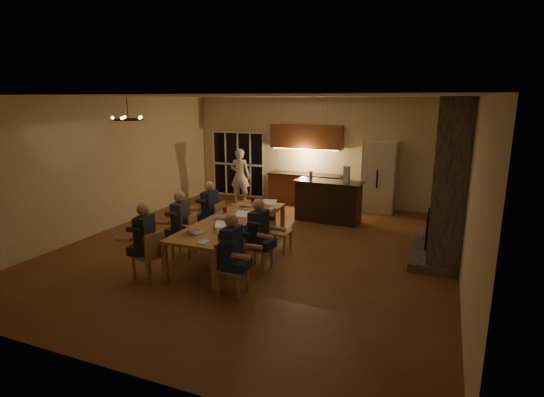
{
  "coord_description": "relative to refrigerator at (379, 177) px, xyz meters",
  "views": [
    {
      "loc": [
        3.57,
        -7.91,
        3.16
      ],
      "look_at": [
        0.21,
        0.3,
        1.06
      ],
      "focal_mm": 28.0,
      "sensor_mm": 36.0,
      "label": 1
    }
  ],
  "objects": [
    {
      "name": "laptop_e",
      "position": [
        -2.42,
        -3.53,
        -0.14
      ],
      "size": [
        0.37,
        0.34,
        0.23
      ],
      "primitive_type": null,
      "rotation": [
        0.0,
        0.0,
        2.92
      ],
      "color": "silver",
      "rests_on": "dining_table"
    },
    {
      "name": "kitchenette",
      "position": [
        -2.2,
        0.05,
        0.2
      ],
      "size": [
        2.24,
        0.68,
        2.4
      ],
      "primitive_type": null,
      "color": "brown",
      "rests_on": "ground"
    },
    {
      "name": "person_right_mid",
      "position": [
        -1.41,
        -5.2,
        -0.31
      ],
      "size": [
        0.67,
        0.67,
        1.38
      ],
      "primitive_type": null,
      "rotation": [
        0.0,
        0.0,
        1.44
      ],
      "color": "#22262C",
      "rests_on": "ground"
    },
    {
      "name": "plate_left",
      "position": [
        -2.53,
        -5.62,
        -0.24
      ],
      "size": [
        0.25,
        0.25,
        0.02
      ],
      "primitive_type": "cylinder",
      "color": "silver",
      "rests_on": "dining_table"
    },
    {
      "name": "can_cola",
      "position": [
        -2.45,
        -3.22,
        -0.19
      ],
      "size": [
        0.07,
        0.07,
        0.12
      ],
      "primitive_type": "cylinder",
      "color": "#3F0F0C",
      "rests_on": "dining_table"
    },
    {
      "name": "laptop_c",
      "position": [
        -2.48,
        -4.65,
        -0.14
      ],
      "size": [
        0.42,
        0.4,
        0.23
      ],
      "primitive_type": null,
      "rotation": [
        0.0,
        0.0,
        3.65
      ],
      "color": "silver",
      "rests_on": "dining_table"
    },
    {
      "name": "laptop_a",
      "position": [
        -2.45,
        -5.68,
        -0.14
      ],
      "size": [
        0.42,
        0.4,
        0.23
      ],
      "primitive_type": null,
      "rotation": [
        0.0,
        0.0,
        2.6
      ],
      "color": "silver",
      "rests_on": "dining_table"
    },
    {
      "name": "standing_person",
      "position": [
        -4.1,
        -0.55,
        -0.16
      ],
      "size": [
        0.66,
        0.48,
        1.69
      ],
      "primitive_type": "imported",
      "rotation": [
        0.0,
        0.0,
        3.26
      ],
      "color": "silver",
      "rests_on": "ground"
    },
    {
      "name": "redcup_mid",
      "position": [
        -2.65,
        -4.22,
        -0.19
      ],
      "size": [
        0.08,
        0.08,
        0.12
      ],
      "primitive_type": "cylinder",
      "color": "#B00C0B",
      "rests_on": "dining_table"
    },
    {
      "name": "dining_table",
      "position": [
        -2.24,
        -4.67,
        -0.62
      ],
      "size": [
        1.1,
        3.36,
        0.75
      ],
      "primitive_type": "cube",
      "color": "tan",
      "rests_on": "ground"
    },
    {
      "name": "ceiling",
      "position": [
        -1.9,
        -4.15,
        2.22
      ],
      "size": [
        8.0,
        9.0,
        0.04
      ],
      "primitive_type": "cube",
      "color": "white",
      "rests_on": "back_wall"
    },
    {
      "name": "can_right",
      "position": [
        -1.83,
        -4.43,
        -0.19
      ],
      "size": [
        0.07,
        0.07,
        0.12
      ],
      "primitive_type": "cylinder",
      "color": "#B2B2B7",
      "rests_on": "dining_table"
    },
    {
      "name": "person_right_near",
      "position": [
        -1.4,
        -6.3,
        -0.31
      ],
      "size": [
        0.61,
        0.61,
        1.38
      ],
      "primitive_type": null,
      "rotation": [
        0.0,
        0.0,
        1.59
      ],
      "color": "#1E2F4C",
      "rests_on": "ground"
    },
    {
      "name": "person_left_near",
      "position": [
        -3.13,
        -6.29,
        -0.31
      ],
      "size": [
        0.7,
        0.7,
        1.38
      ],
      "primitive_type": null,
      "rotation": [
        0.0,
        0.0,
        -1.39
      ],
      "color": "#22262C",
      "rests_on": "ground"
    },
    {
      "name": "person_left_far",
      "position": [
        -3.1,
        -4.08,
        -0.31
      ],
      "size": [
        0.6,
        0.6,
        1.38
      ],
      "primitive_type": null,
      "rotation": [
        0.0,
        0.0,
        -1.58
      ],
      "color": "#1E2F4C",
      "rests_on": "ground"
    },
    {
      "name": "person_left_mid",
      "position": [
        -3.13,
        -5.19,
        -0.31
      ],
      "size": [
        0.68,
        0.68,
        1.38
      ],
      "primitive_type": null,
      "rotation": [
        0.0,
        0.0,
        -1.43
      ],
      "color": "#3A4045",
      "rests_on": "ground"
    },
    {
      "name": "chandelier",
      "position": [
        -4.24,
        -5.2,
        1.75
      ],
      "size": [
        0.61,
        0.61,
        0.03
      ],
      "primitive_type": "torus",
      "color": "black",
      "rests_on": "ceiling"
    },
    {
      "name": "left_wall",
      "position": [
        -5.92,
        -4.15,
        0.6
      ],
      "size": [
        0.04,
        9.0,
        3.2
      ],
      "primitive_type": "cube",
      "color": "beige",
      "rests_on": "ground"
    },
    {
      "name": "refrigerator",
      "position": [
        0.0,
        0.0,
        0.0
      ],
      "size": [
        0.9,
        0.68,
        2.0
      ],
      "primitive_type": "cube",
      "color": "beige",
      "rests_on": "ground"
    },
    {
      "name": "bar_blender",
      "position": [
        -0.58,
        -1.61,
        0.29
      ],
      "size": [
        0.15,
        0.15,
        0.42
      ],
      "primitive_type": "cube",
      "rotation": [
        0.0,
        0.0,
        -0.13
      ],
      "color": "silver",
      "rests_on": "bar_island"
    },
    {
      "name": "laptop_f",
      "position": [
        -1.9,
        -3.55,
        -0.14
      ],
      "size": [
        0.37,
        0.34,
        0.23
      ],
      "primitive_type": null,
      "rotation": [
        0.0,
        0.0,
        0.19
      ],
      "color": "silver",
      "rests_on": "dining_table"
    },
    {
      "name": "mug_mid",
      "position": [
        -2.2,
        -4.1,
        -0.2
      ],
      "size": [
        0.08,
        0.08,
        0.1
      ],
      "primitive_type": "cylinder",
      "color": "silver",
      "rests_on": "dining_table"
    },
    {
      "name": "chair_left_mid",
      "position": [
        -3.13,
        -5.1,
        -0.55
      ],
      "size": [
        0.51,
        0.51,
        0.89
      ],
      "primitive_type": null,
      "rotation": [
        0.0,
        0.0,
        -1.39
      ],
      "color": "tan",
      "rests_on": "ground"
    },
    {
      "name": "chair_left_near",
      "position": [
        -3.07,
        -6.32,
        -0.55
      ],
      "size": [
        0.51,
        0.51,
        0.89
      ],
      "primitive_type": null,
      "rotation": [
        0.0,
        0.0,
        -1.74
      ],
      "color": "tan",
      "rests_on": "ground"
    },
    {
      "name": "redcup_near",
      "position": [
        -1.83,
        -5.9,
        -0.19
      ],
      "size": [
        0.09,
        0.09,
        0.12
      ],
      "primitive_type": "cylinder",
      "color": "#B00C0B",
      "rests_on": "dining_table"
    },
    {
      "name": "plate_near",
      "position": [
        -1.84,
        -5.2,
        -0.24
      ],
      "size": [
        0.26,
        0.26,
        0.02
      ],
      "primitive_type": "cylinder",
      "color": "silver",
      "rests_on": "dining_table"
    },
    {
      "name": "chair_right_near",
      "position": [
        -1.4,
        -6.27,
        -0.55
      ],
      "size": [
        0.46,
        0.46,
        0.89
      ],
      "primitive_type": null,
      "rotation": [
        0.0,
        0.0,
        1.62
      ],
      "color": "tan",
      "rests_on": "ground"
    },
    {
      "name": "plate_far",
      "position": [
        -1.77,
        -3.89,
        -0.24
      ],
      "size": [
        0.27,
        0.27,
        0.02
      ],
      "primitive_type": "cylinder",
      "color": "silver",
      "rests_on": "dining_table"
    },
    {
      "name": "back_wall",
      "position": [
        -1.9,
        0.37,
        0.6
      ],
      "size": [
        8.0,
        0.04,
        3.2
      ],
      "primitive_type": "cube",
      "color": "beige",
      "rests_on": "ground"
    },
    {
      "name": "chair_left_far",
      "position": [
        -3.09,
        -4.02,
        -0.55
      ],
      "size": [
        0.45,
        0.45,
        0.89
      ],
      "primitive_type": null,
      "rotation": [
        0.0,
        0.0,
        -1.55
      ],
      "color": "tan",
      "rests_on": "ground"
    },
    {
      "name": "chair_right_far",
      "position": [
        -1.4,
        -4.15,
        -0.55
      ],
      "size": [
        0.45,
        0.45,
        0.89
      ],
      "primitive_type": null,
      "rotation": [
        0.0,
        0.0,
        1.55
      ],
      "color": "tan",
      "rests_on": "ground"
    },
    {
      "name": "right_wall",
      "position": [
        2.12,
        -4.15,
        0.6
      ],
      "size": [
        0.04,
        9.0,
        3.2
      ],
      "primitive_type": "cube",
      "color": "beige",
      "rests_on": "ground"
    },
    {
      "name": "bar_bottle",
      "position": [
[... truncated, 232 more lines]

